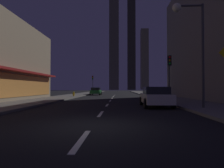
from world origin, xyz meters
The scene contains 13 objects.
ground_plane centered at (0.00, 32.00, -0.05)m, with size 78.00×136.00×0.10m, color black.
sidewalk_right centered at (7.00, 32.00, 0.07)m, with size 4.00×76.00×0.15m, color #605E59.
sidewalk_left centered at (-7.00, 32.00, 0.07)m, with size 4.00×76.00×0.15m, color #605E59.
lane_marking_center centered at (0.00, 13.60, 0.01)m, with size 0.16×33.40×0.01m.
skyscraper_distant_tall centered at (-2.81, 126.66, 34.45)m, with size 6.49×6.55×68.90m, color brown.
skyscraper_distant_mid centered at (9.30, 130.36, 38.66)m, with size 5.35×8.00×77.32m, color #343127.
skyscraper_distant_short centered at (21.99, 157.73, 25.39)m, with size 6.23×7.55×50.79m, color #65604C.
car_parked_near centered at (3.60, 7.15, 0.74)m, with size 1.98×4.24×1.45m.
car_parked_far centered at (-3.60, 30.46, 0.74)m, with size 1.98×4.24×1.45m.
fire_hydrant_far_left centered at (-5.90, 21.95, 0.45)m, with size 0.42×0.30×0.65m.
traffic_light_near_right centered at (5.50, 10.72, 3.19)m, with size 0.32×0.48×4.20m.
traffic_light_far_left centered at (-5.50, 39.69, 3.19)m, with size 0.32×0.48×4.20m.
street_lamp_right centered at (5.38, 5.26, 5.07)m, with size 1.96×0.56×6.58m.
Camera 1 is at (1.00, -7.06, 1.37)m, focal length 31.24 mm.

